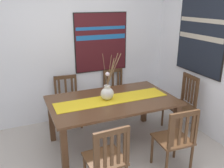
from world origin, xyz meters
TOP-DOWN VIEW (x-y plane):
  - wall_back at (0.00, 1.86)m, footprint 6.40×0.12m
  - dining_table at (0.26, 0.67)m, footprint 1.82×1.08m
  - table_runner at (0.26, 0.67)m, footprint 1.67×0.36m
  - centerpiece_vase at (0.19, 0.69)m, footprint 0.31×0.25m
  - chair_0 at (-0.20, -0.25)m, footprint 0.43×0.43m
  - chair_1 at (1.53, 0.65)m, footprint 0.45×0.45m
  - chair_2 at (0.73, -0.22)m, footprint 0.44×0.44m
  - chair_3 at (0.74, 1.61)m, footprint 0.44×0.44m
  - chair_4 at (-0.21, 1.57)m, footprint 0.44×0.44m
  - painting_on_back_wall at (0.52, 1.79)m, footprint 0.99×0.05m
  - painting_on_side_wall at (1.79, 0.68)m, footprint 0.05×1.03m

SIDE VIEW (x-z plane):
  - chair_4 at x=-0.21m, z-range 0.02..0.89m
  - chair_3 at x=0.74m, z-range 0.02..0.90m
  - chair_2 at x=0.73m, z-range 0.02..0.93m
  - chair_0 at x=-0.20m, z-range 0.03..0.93m
  - chair_1 at x=1.53m, z-range 0.02..0.97m
  - dining_table at x=0.26m, z-range 0.28..1.02m
  - table_runner at x=0.26m, z-range 0.74..0.75m
  - centerpiece_vase at x=0.19m, z-range 0.52..1.21m
  - wall_back at x=0.00m, z-range 0.00..2.70m
  - painting_on_back_wall at x=0.52m, z-range 0.86..1.92m
  - painting_on_side_wall at x=1.79m, z-range 0.96..2.19m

